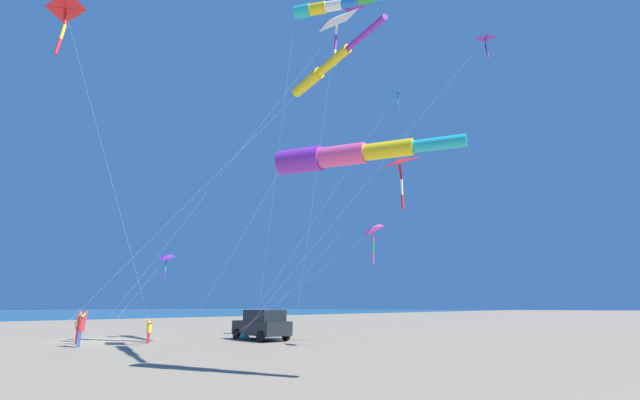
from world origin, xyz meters
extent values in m
plane|color=gray|center=(0.00, 0.00, 0.00)|extent=(600.00, 600.00, 0.00)
cube|color=black|center=(-8.38, -5.90, 0.75)|extent=(4.59, 2.69, 0.84)
cube|color=black|center=(-8.72, -5.82, 1.51)|extent=(2.86, 2.12, 0.68)
cylinder|color=black|center=(-6.76, -5.29, 0.33)|extent=(0.69, 0.35, 0.66)
cylinder|color=black|center=(-7.14, -7.10, 0.33)|extent=(0.69, 0.35, 0.66)
cylinder|color=black|center=(-9.62, -4.69, 0.33)|extent=(0.69, 0.35, 0.66)
cylinder|color=black|center=(-10.00, -6.50, 0.33)|extent=(0.69, 0.35, 0.66)
cube|color=#1EB7C6|center=(-5.73, -6.86, 0.18)|extent=(0.60, 0.40, 0.36)
cube|color=white|center=(-5.73, -6.86, 0.39)|extent=(0.62, 0.42, 0.06)
cube|color=silver|center=(-0.47, 1.82, 0.37)|extent=(0.29, 0.32, 0.74)
cylinder|color=gold|center=(-0.47, 1.82, 1.05)|extent=(0.47, 0.47, 0.61)
sphere|color=brown|center=(-0.47, 1.82, 1.47)|extent=(0.23, 0.23, 0.23)
cylinder|color=gold|center=(-0.26, 1.80, 1.51)|extent=(0.30, 0.35, 0.46)
cylinder|color=gold|center=(-0.50, 1.61, 1.51)|extent=(0.30, 0.35, 0.46)
cube|color=#B72833|center=(-4.94, -0.26, 0.29)|extent=(0.24, 0.23, 0.58)
cylinder|color=gold|center=(-4.94, -0.26, 0.82)|extent=(0.37, 0.37, 0.48)
sphere|color=beige|center=(-4.94, -0.26, 1.15)|extent=(0.18, 0.18, 0.18)
cylinder|color=gold|center=(-5.11, -0.27, 1.18)|extent=(0.27, 0.25, 0.36)
cylinder|color=gold|center=(-4.95, -0.09, 1.18)|extent=(0.27, 0.25, 0.36)
cube|color=#335199|center=(-4.29, 3.22, 0.39)|extent=(0.34, 0.27, 0.78)
cylinder|color=#B72833|center=(-4.29, 3.22, 1.10)|extent=(0.47, 0.47, 0.65)
sphere|color=#A37551|center=(-4.29, 3.22, 1.55)|extent=(0.24, 0.24, 0.24)
cylinder|color=#B72833|center=(-4.08, 3.30, 1.59)|extent=(0.40, 0.25, 0.49)
cylinder|color=#B72833|center=(-4.21, 3.01, 1.59)|extent=(0.40, 0.25, 0.49)
cube|color=#B72833|center=(-2.34, 2.53, 0.26)|extent=(0.22, 0.19, 0.51)
cylinder|color=#B72833|center=(-2.34, 2.53, 0.72)|extent=(0.32, 0.32, 0.42)
sphere|color=beige|center=(-2.34, 2.53, 1.01)|extent=(0.16, 0.16, 0.16)
cylinder|color=#B72833|center=(-2.31, 2.68, 1.04)|extent=(0.25, 0.19, 0.32)
cylinder|color=#B72833|center=(-2.20, 2.50, 1.04)|extent=(0.25, 0.19, 0.32)
pyramid|color=red|center=(-17.02, -9.16, 11.02)|extent=(2.32, 1.63, 0.77)
cylinder|color=black|center=(-17.02, -9.21, 10.90)|extent=(0.21, 1.83, 0.75)
cylinder|color=red|center=(-17.05, -9.24, 10.30)|extent=(0.26, 0.28, 1.00)
cylinder|color=white|center=(-17.05, -9.30, 9.31)|extent=(0.26, 0.27, 1.00)
cylinder|color=red|center=(-17.06, -9.27, 8.33)|extent=(0.28, 0.33, 1.01)
cylinder|color=white|center=(-12.45, -7.21, 5.41)|extent=(9.15, 4.00, 10.82)
pyramid|color=blue|center=(-15.69, -12.27, 17.83)|extent=(1.10, 0.83, 0.29)
cylinder|color=black|center=(-15.69, -12.28, 17.77)|extent=(0.19, 0.85, 0.26)
cylinder|color=blue|center=(-15.68, -12.26, 17.50)|extent=(0.11, 0.14, 0.45)
cylinder|color=#1EB7C6|center=(-15.69, -12.24, 17.06)|extent=(0.14, 0.12, 0.45)
cylinder|color=blue|center=(-15.72, -12.24, 16.61)|extent=(0.09, 0.11, 0.45)
cylinder|color=white|center=(-11.00, -9.00, 8.87)|extent=(9.40, 6.57, 17.74)
cylinder|color=purple|center=(-19.37, 3.04, 6.87)|extent=(1.72, 1.20, 0.89)
cylinder|color=#EF4C93|center=(-20.86, 2.66, 6.82)|extent=(1.68, 1.05, 0.74)
cylinder|color=yellow|center=(-22.34, 2.27, 6.76)|extent=(1.63, 0.90, 0.59)
cylinder|color=#1EB7C6|center=(-23.83, 1.89, 6.71)|extent=(1.59, 0.75, 0.43)
cylinder|color=white|center=(-11.51, 0.14, 3.35)|extent=(14.24, 6.18, 6.70)
pyramid|color=red|center=(-6.25, 7.18, 17.47)|extent=(2.43, 1.93, 0.68)
cylinder|color=black|center=(-6.26, 7.15, 17.35)|extent=(0.54, 1.75, 0.64)
cylinder|color=red|center=(-6.31, 7.09, 16.77)|extent=(0.30, 0.32, 0.98)
cylinder|color=yellow|center=(-6.41, 7.08, 15.81)|extent=(0.32, 0.31, 0.98)
cylinder|color=red|center=(-6.49, 7.19, 14.85)|extent=(0.24, 0.30, 0.97)
cylinder|color=white|center=(-4.77, 2.76, 8.64)|extent=(2.99, 8.79, 17.27)
pyramid|color=purple|center=(-2.38, -2.39, 5.40)|extent=(1.17, 0.93, 0.47)
cylinder|color=black|center=(-2.37, -2.42, 5.35)|extent=(0.28, 0.74, 0.53)
cylinder|color=purple|center=(-2.38, -2.42, 5.07)|extent=(0.11, 0.09, 0.46)
cylinder|color=#1EB7C6|center=(-2.40, -2.42, 4.61)|extent=(0.13, 0.12, 0.46)
cylinder|color=purple|center=(-2.41, -2.39, 4.15)|extent=(0.11, 0.13, 0.47)
cylinder|color=white|center=(-1.43, -0.97, 2.66)|extent=(1.88, 2.91, 5.32)
pyramid|color=white|center=(-17.27, -2.15, 17.10)|extent=(2.09, 1.36, 0.88)
cylinder|color=black|center=(-17.28, -2.21, 17.00)|extent=(0.11, 1.57, 0.95)
cylinder|color=white|center=(-17.27, -2.16, 16.44)|extent=(0.18, 0.26, 0.92)
cylinder|color=purple|center=(-17.24, -2.08, 15.54)|extent=(0.23, 0.26, 0.92)
cylinder|color=white|center=(-17.22, -2.04, 14.63)|extent=(0.19, 0.19, 0.91)
cylinder|color=white|center=(-13.65, -4.70, 8.46)|extent=(7.27, 4.99, 16.92)
pyramid|color=#EF4C93|center=(-16.84, -5.85, 6.17)|extent=(1.50, 1.20, 0.65)
cylinder|color=black|center=(-16.85, -5.90, 6.11)|extent=(0.37, 0.89, 0.75)
cylinder|color=#EF4C93|center=(-16.84, -5.92, 5.75)|extent=(0.14, 0.17, 0.60)
cylinder|color=green|center=(-16.83, -5.93, 5.16)|extent=(0.12, 0.16, 0.60)
cylinder|color=#EF4C93|center=(-16.80, -5.92, 4.57)|extent=(0.18, 0.16, 0.60)
cylinder|color=white|center=(-12.59, -4.45, 3.03)|extent=(8.53, 2.90, 6.06)
cylinder|color=#1EB7C6|center=(-14.26, -2.80, 19.55)|extent=(1.23, 1.09, 0.83)
cylinder|color=yellow|center=(-15.18, -3.15, 19.50)|extent=(1.20, 1.01, 0.74)
cylinder|color=white|center=(-16.11, -3.49, 19.45)|extent=(1.17, 0.93, 0.66)
cylinder|color=blue|center=(-17.03, -3.84, 19.40)|extent=(1.13, 0.85, 0.57)
cylinder|color=green|center=(-17.96, -4.19, 19.35)|extent=(1.10, 0.76, 0.49)
cylinder|color=white|center=(-8.95, -6.06, 9.69)|extent=(9.72, 6.88, 19.38)
cylinder|color=purple|center=(-15.80, -6.57, 21.90)|extent=(1.63, 1.06, 0.93)
cylinder|color=white|center=(-9.19, -2.18, 10.83)|extent=(11.80, 9.03, 21.65)
cylinder|color=yellow|center=(-16.73, -0.41, 12.53)|extent=(2.45, 1.41, 0.74)
cylinder|color=yellow|center=(-18.93, 0.50, 12.31)|extent=(2.39, 1.27, 0.60)
cylinder|color=purple|center=(-21.14, 1.41, 12.10)|extent=(2.32, 1.14, 0.45)
cylinder|color=white|center=(-11.45, 2.62, 6.26)|extent=(8.35, 6.99, 12.51)
pyramid|color=purple|center=(-22.20, -12.95, 20.08)|extent=(1.47, 1.31, 0.32)
cylinder|color=black|center=(-22.19, -12.97, 20.01)|extent=(0.56, 0.95, 0.27)
cylinder|color=purple|center=(-22.16, -12.96, 19.67)|extent=(0.16, 0.11, 0.56)
cylinder|color=black|center=(-22.16, -12.98, 19.12)|extent=(0.18, 0.15, 0.56)
cylinder|color=purple|center=(-22.21, -12.98, 18.57)|extent=(0.17, 0.14, 0.56)
cylinder|color=white|center=(-15.48, -8.20, 9.98)|extent=(13.42, 9.55, 19.97)
camera|label=1|loc=(-27.82, 12.66, 2.03)|focal=22.33mm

